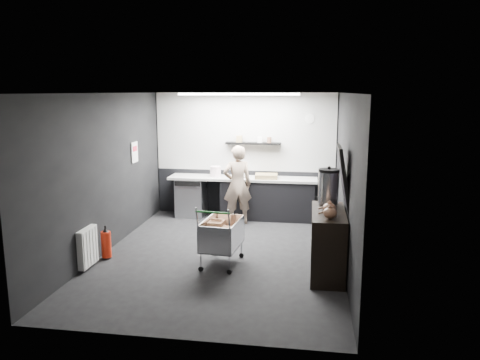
# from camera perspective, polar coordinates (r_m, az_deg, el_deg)

# --- Properties ---
(floor) EXTENTS (5.50, 5.50, 0.00)m
(floor) POSITION_cam_1_polar(r_m,az_deg,el_deg) (8.01, -2.28, -9.15)
(floor) COLOR black
(floor) RESTS_ON ground
(ceiling) EXTENTS (5.50, 5.50, 0.00)m
(ceiling) POSITION_cam_1_polar(r_m,az_deg,el_deg) (7.53, -2.43, 10.54)
(ceiling) COLOR silver
(ceiling) RESTS_ON wall_back
(wall_back) EXTENTS (5.50, 0.00, 5.50)m
(wall_back) POSITION_cam_1_polar(r_m,az_deg,el_deg) (10.33, 0.58, 3.11)
(wall_back) COLOR black
(wall_back) RESTS_ON floor
(wall_front) EXTENTS (5.50, 0.00, 5.50)m
(wall_front) POSITION_cam_1_polar(r_m,az_deg,el_deg) (5.05, -8.38, -5.19)
(wall_front) COLOR black
(wall_front) RESTS_ON floor
(wall_left) EXTENTS (0.00, 5.50, 5.50)m
(wall_left) POSITION_cam_1_polar(r_m,az_deg,el_deg) (8.27, -16.08, 0.75)
(wall_left) COLOR black
(wall_left) RESTS_ON floor
(wall_right) EXTENTS (0.00, 5.50, 5.50)m
(wall_right) POSITION_cam_1_polar(r_m,az_deg,el_deg) (7.54, 12.74, -0.04)
(wall_right) COLOR black
(wall_right) RESTS_ON floor
(kitchen_wall_panel) EXTENTS (3.95, 0.02, 1.70)m
(kitchen_wall_panel) POSITION_cam_1_polar(r_m,az_deg,el_deg) (10.26, 0.57, 5.86)
(kitchen_wall_panel) COLOR #B4B3AF
(kitchen_wall_panel) RESTS_ON wall_back
(dado_panel) EXTENTS (3.95, 0.02, 1.00)m
(dado_panel) POSITION_cam_1_polar(r_m,az_deg,el_deg) (10.46, 0.56, -1.52)
(dado_panel) COLOR black
(dado_panel) RESTS_ON wall_back
(floating_shelf) EXTENTS (1.20, 0.22, 0.04)m
(floating_shelf) POSITION_cam_1_polar(r_m,az_deg,el_deg) (10.15, 1.60, 4.50)
(floating_shelf) COLOR black
(floating_shelf) RESTS_ON wall_back
(wall_clock) EXTENTS (0.20, 0.03, 0.20)m
(wall_clock) POSITION_cam_1_polar(r_m,az_deg,el_deg) (10.12, 8.50, 7.38)
(wall_clock) COLOR white
(wall_clock) RESTS_ON wall_back
(poster) EXTENTS (0.02, 0.30, 0.40)m
(poster) POSITION_cam_1_polar(r_m,az_deg,el_deg) (9.42, -12.74, 3.32)
(poster) COLOR white
(poster) RESTS_ON wall_left
(poster_red_band) EXTENTS (0.02, 0.22, 0.10)m
(poster_red_band) POSITION_cam_1_polar(r_m,az_deg,el_deg) (9.41, -12.73, 3.74)
(poster_red_band) COLOR red
(poster_red_band) RESTS_ON poster
(radiator) EXTENTS (0.10, 0.50, 0.60)m
(radiator) POSITION_cam_1_polar(r_m,az_deg,el_deg) (7.70, -18.09, -7.77)
(radiator) COLOR white
(radiator) RESTS_ON wall_left
(ceiling_strip) EXTENTS (2.40, 0.20, 0.04)m
(ceiling_strip) POSITION_cam_1_polar(r_m,az_deg,el_deg) (9.35, -0.20, 10.42)
(ceiling_strip) COLOR white
(ceiling_strip) RESTS_ON ceiling
(prep_counter) EXTENTS (3.20, 0.61, 0.90)m
(prep_counter) POSITION_cam_1_polar(r_m,az_deg,el_deg) (10.15, 1.06, -2.15)
(prep_counter) COLOR black
(prep_counter) RESTS_ON floor
(person) EXTENTS (0.70, 0.57, 1.64)m
(person) POSITION_cam_1_polar(r_m,az_deg,el_deg) (9.67, -0.32, -0.60)
(person) COLOR beige
(person) RESTS_ON floor
(shopping_cart) EXTENTS (0.62, 0.95, 0.99)m
(shopping_cart) POSITION_cam_1_polar(r_m,az_deg,el_deg) (7.47, -2.27, -6.83)
(shopping_cart) COLOR silver
(shopping_cart) RESTS_ON floor
(sideboard) EXTENTS (0.56, 1.30, 1.95)m
(sideboard) POSITION_cam_1_polar(r_m,az_deg,el_deg) (7.21, 10.75, -6.47)
(sideboard) COLOR black
(sideboard) RESTS_ON floor
(fire_extinguisher) EXTENTS (0.16, 0.16, 0.53)m
(fire_extinguisher) POSITION_cam_1_polar(r_m,az_deg,el_deg) (8.08, -16.00, -7.44)
(fire_extinguisher) COLOR red
(fire_extinguisher) RESTS_ON floor
(cardboard_box) EXTENTS (0.49, 0.39, 0.09)m
(cardboard_box) POSITION_cam_1_polar(r_m,az_deg,el_deg) (9.96, 3.22, 0.46)
(cardboard_box) COLOR #957E4F
(cardboard_box) RESTS_ON prep_counter
(pink_tub) EXTENTS (0.23, 0.23, 0.23)m
(pink_tub) POSITION_cam_1_polar(r_m,az_deg,el_deg) (10.17, -3.01, 1.05)
(pink_tub) COLOR white
(pink_tub) RESTS_ON prep_counter
(white_container) EXTENTS (0.23, 0.20, 0.17)m
(white_container) POSITION_cam_1_polar(r_m,az_deg,el_deg) (10.03, -0.04, 0.77)
(white_container) COLOR white
(white_container) RESTS_ON prep_counter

